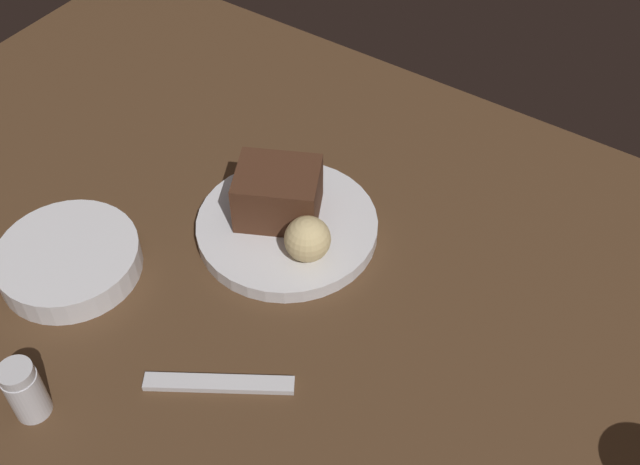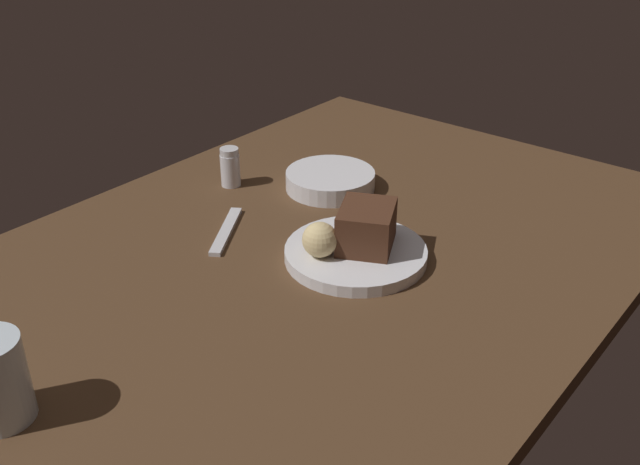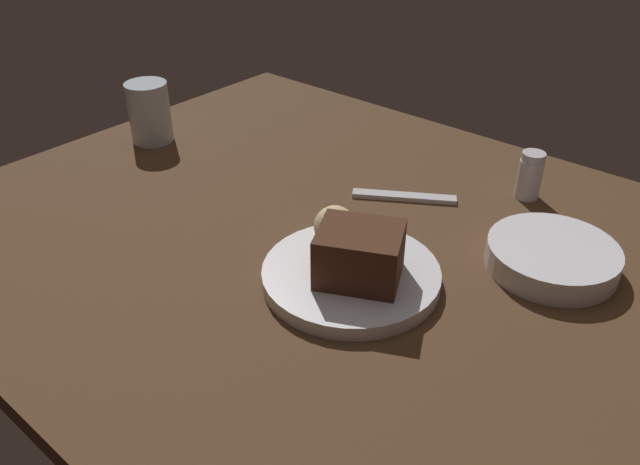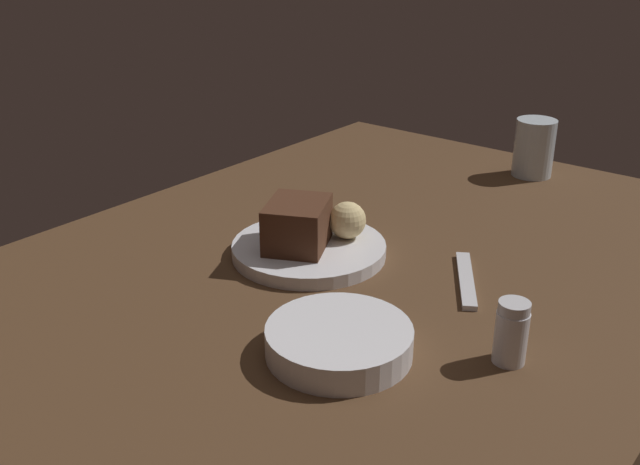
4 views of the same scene
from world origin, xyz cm
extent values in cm
cube|color=#4C331E|center=(0.00, 0.00, 1.50)|extent=(120.00, 84.00, 3.00)
cylinder|color=silver|center=(-1.18, 6.13, 3.90)|extent=(21.14, 21.14, 1.81)
cube|color=#472819|center=(-2.78, 6.79, 7.97)|extent=(11.85, 11.08, 6.32)
sphere|color=#DBC184|center=(3.71, 3.25, 7.40)|extent=(5.18, 5.18, 5.18)
cylinder|color=silver|center=(-8.03, -26.70, 5.92)|extent=(3.48, 3.48, 5.85)
cylinder|color=silver|center=(-8.03, -26.70, 9.45)|extent=(3.31, 3.31, 1.20)
cylinder|color=silver|center=(-18.06, -11.95, 4.59)|extent=(15.78, 15.78, 3.18)
cube|color=silver|center=(5.22, -14.60, 3.35)|extent=(13.69, 9.45, 0.70)
camera|label=1|loc=(36.59, -43.50, 70.46)|focal=43.84mm
camera|label=2|loc=(74.94, 60.71, 58.84)|focal=41.13mm
camera|label=3|loc=(-37.66, 54.72, 48.78)|focal=35.72mm
camera|label=4|loc=(-71.05, -51.84, 46.30)|focal=40.97mm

